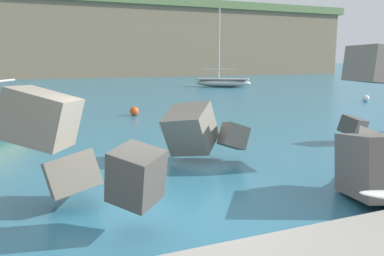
# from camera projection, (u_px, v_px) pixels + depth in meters

# --- Properties ---
(ground_plane) EXTENTS (400.00, 400.00, 0.00)m
(ground_plane) POSITION_uv_depth(u_px,v_px,m) (154.00, 216.00, 6.84)
(ground_plane) COLOR #2D6B84
(breakwater_jetty) EXTENTS (29.63, 6.12, 3.02)m
(breakwater_jetty) POSITION_uv_depth(u_px,v_px,m) (239.00, 140.00, 8.15)
(breakwater_jetty) COLOR #605B56
(breakwater_jetty) RESTS_ON ground
(boat_mid_centre) EXTENTS (5.35, 4.47, 7.43)m
(boat_mid_centre) POSITION_uv_depth(u_px,v_px,m) (223.00, 82.00, 38.11)
(boat_mid_centre) COLOR beige
(boat_mid_centre) RESTS_ON ground
(mooring_buoy_inner) EXTENTS (0.44, 0.44, 0.44)m
(mooring_buoy_inner) POSITION_uv_depth(u_px,v_px,m) (366.00, 98.00, 24.99)
(mooring_buoy_inner) COLOR silver
(mooring_buoy_inner) RESTS_ON ground
(mooring_buoy_middle) EXTENTS (0.44, 0.44, 0.44)m
(mooring_buoy_middle) POSITION_uv_depth(u_px,v_px,m) (134.00, 111.00, 18.86)
(mooring_buoy_middle) COLOR #E54C1E
(mooring_buoy_middle) RESTS_ON ground
(headland_bluff) EXTENTS (94.49, 42.95, 11.73)m
(headland_bluff) POSITION_uv_depth(u_px,v_px,m) (61.00, 41.00, 73.28)
(headland_bluff) COLOR #847056
(headland_bluff) RESTS_ON ground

